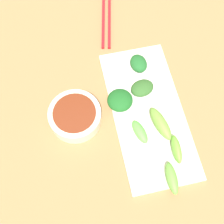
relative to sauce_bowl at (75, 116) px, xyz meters
The scene contains 11 objects.
tabletop 0.11m from the sauce_bowl, 19.75° to the right, with size 2.10×2.10×0.02m, color #9E6E46.
sauce_bowl is the anchor object (origin of this frame).
serving_plate 0.18m from the sauce_bowl, ahead, with size 0.17×0.38×0.01m, color silver.
broccoli_leafy_0 0.22m from the sauce_bowl, 30.53° to the left, with size 0.04×0.06×0.03m, color #1F5E28.
broccoli_leafy_1 0.18m from the sauce_bowl, 12.21° to the left, with size 0.06×0.05×0.02m, color #2E5B26.
broccoli_stalk_2 0.16m from the sauce_bowl, 27.20° to the right, with size 0.03×0.06×0.02m, color #5CBB48.
broccoli_stalk_3 0.27m from the sauce_bowl, 46.59° to the right, with size 0.02×0.07×0.02m, color #65A341.
broccoli_stalk_4 0.21m from the sauce_bowl, 18.40° to the right, with size 0.03×0.09×0.03m, color #6F9E3D.
broccoli_stalk_5 0.25m from the sauce_bowl, 32.10° to the right, with size 0.02×0.07×0.03m, color #6EBA3D.
broccoli_leafy_6 0.12m from the sauce_bowl, ahead, with size 0.06×0.06×0.03m, color #1A5B21.
chopsticks 0.33m from the sauce_bowl, 65.00° to the left, with size 0.07×0.23×0.01m.
Camera 1 is at (-0.07, -0.26, 0.72)m, focal length 48.81 mm.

